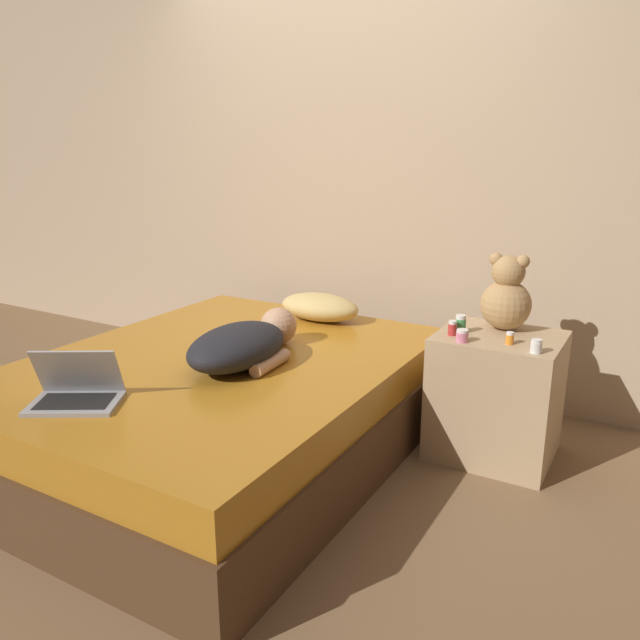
{
  "coord_description": "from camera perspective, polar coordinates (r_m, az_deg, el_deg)",
  "views": [
    {
      "loc": [
        1.79,
        -2.15,
        1.45
      ],
      "look_at": [
        0.4,
        0.25,
        0.66
      ],
      "focal_mm": 35.0,
      "sensor_mm": 36.0,
      "label": 1
    }
  ],
  "objects": [
    {
      "name": "ground_plane",
      "position": [
        3.15,
        -8.82,
        -11.77
      ],
      "size": [
        12.0,
        12.0,
        0.0
      ],
      "primitive_type": "plane",
      "color": "brown"
    },
    {
      "name": "wall_back",
      "position": [
        3.89,
        2.68,
        13.64
      ],
      "size": [
        8.0,
        0.06,
        2.6
      ],
      "color": "tan",
      "rests_on": "ground_plane"
    },
    {
      "name": "bed",
      "position": [
        3.05,
        -9.01,
        -7.79
      ],
      "size": [
        1.61,
        2.04,
        0.48
      ],
      "color": "#4C331E",
      "rests_on": "ground_plane"
    },
    {
      "name": "nightstand",
      "position": [
        3.08,
        15.76,
        -6.68
      ],
      "size": [
        0.55,
        0.48,
        0.6
      ],
      "color": "tan",
      "rests_on": "ground_plane"
    },
    {
      "name": "pillow",
      "position": [
        3.53,
        -0.04,
        1.2
      ],
      "size": [
        0.48,
        0.27,
        0.15
      ],
      "color": "tan",
      "rests_on": "bed"
    },
    {
      "name": "person_lying",
      "position": [
        2.86,
        -6.95,
        -2.13
      ],
      "size": [
        0.38,
        0.75,
        0.18
      ],
      "rotation": [
        0.0,
        0.0,
        0.05
      ],
      "color": "black",
      "rests_on": "bed"
    },
    {
      "name": "laptop",
      "position": [
        2.59,
        -21.4,
        -6.07
      ],
      "size": [
        0.4,
        0.36,
        0.22
      ],
      "rotation": [
        0.0,
        0.0,
        0.54
      ],
      "color": "#9E9EA3",
      "rests_on": "bed"
    },
    {
      "name": "teddy_bear",
      "position": [
        3.05,
        16.68,
        2.05
      ],
      "size": [
        0.24,
        0.24,
        0.36
      ],
      "color": "tan",
      "rests_on": "nightstand"
    },
    {
      "name": "bottle_green",
      "position": [
        2.97,
        12.73,
        -0.36
      ],
      "size": [
        0.05,
        0.05,
        0.08
      ],
      "color": "#3D8E4C",
      "rests_on": "nightstand"
    },
    {
      "name": "bottle_orange",
      "position": [
        2.86,
        16.96,
        -1.6
      ],
      "size": [
        0.04,
        0.04,
        0.06
      ],
      "color": "orange",
      "rests_on": "nightstand"
    },
    {
      "name": "bottle_red",
      "position": [
        2.92,
        12.0,
        -0.73
      ],
      "size": [
        0.04,
        0.04,
        0.07
      ],
      "color": "#B72D2D",
      "rests_on": "nightstand"
    },
    {
      "name": "bottle_pink",
      "position": [
        2.84,
        12.87,
        -1.42
      ],
      "size": [
        0.06,
        0.06,
        0.06
      ],
      "color": "pink",
      "rests_on": "nightstand"
    },
    {
      "name": "bottle_white",
      "position": [
        2.77,
        19.17,
        -2.29
      ],
      "size": [
        0.05,
        0.05,
        0.06
      ],
      "color": "white",
      "rests_on": "nightstand"
    }
  ]
}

